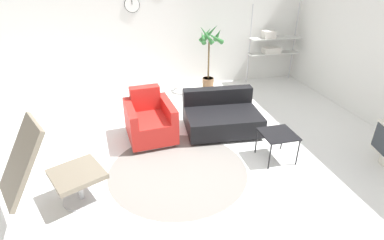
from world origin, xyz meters
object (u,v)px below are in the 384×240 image
lounge_chair (34,162)px  side_table (278,136)px  armchair_red (150,122)px  potted_plant (209,58)px  couch_low (221,117)px  shelf_unit (272,44)px

lounge_chair → side_table: lounge_chair is taller
armchair_red → potted_plant: bearing=-135.6°
side_table → couch_low: bearing=115.0°
armchair_red → shelf_unit: 3.74m
side_table → lounge_chair: bearing=-172.7°
lounge_chair → shelf_unit: size_ratio=0.70×
lounge_chair → shelf_unit: shelf_unit is taller
armchair_red → potted_plant: (1.53, 1.78, 0.46)m
couch_low → shelf_unit: size_ratio=0.72×
couch_low → potted_plant: 1.88m
armchair_red → shelf_unit: shelf_unit is taller
potted_plant → shelf_unit: 1.60m
potted_plant → shelf_unit: shelf_unit is taller
couch_low → side_table: bearing=119.6°
couch_low → shelf_unit: shelf_unit is taller
lounge_chair → couch_low: 2.97m
armchair_red → side_table: armchair_red is taller
lounge_chair → couch_low: (2.56, 1.43, -0.49)m
couch_low → shelf_unit: bearing=-129.0°
potted_plant → shelf_unit: (1.57, 0.20, 0.17)m
lounge_chair → armchair_red: 2.01m
lounge_chair → shelf_unit: 5.61m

